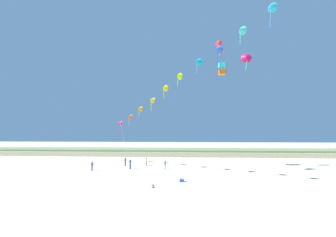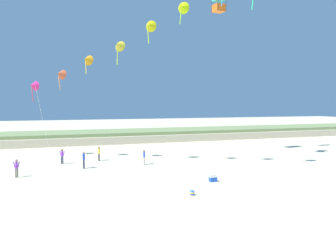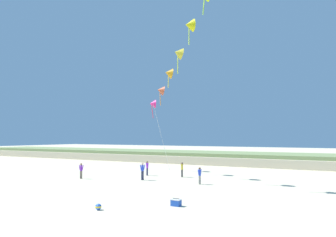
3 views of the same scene
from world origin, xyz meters
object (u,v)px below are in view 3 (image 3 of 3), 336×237
at_px(beach_cooler, 176,203).
at_px(person_near_left, 182,169).
at_px(person_near_right, 200,174).
at_px(person_far_right, 147,167).
at_px(person_mid_center, 81,170).
at_px(person_far_left, 142,170).
at_px(beach_ball, 98,207).

bearing_deg(beach_cooler, person_near_left, 116.91).
height_order(person_near_right, person_far_right, person_far_right).
xyz_separation_m(person_near_left, person_mid_center, (-7.90, -6.32, 0.02)).
height_order(person_near_right, person_far_left, person_far_left).
relative_size(person_near_left, person_far_left, 0.90).
xyz_separation_m(person_near_right, beach_ball, (-0.36, -12.68, -0.68)).
distance_m(person_mid_center, person_far_left, 6.21).
bearing_deg(person_far_left, person_mid_center, -158.92).
height_order(person_near_left, beach_ball, person_near_left).
bearing_deg(person_near_right, person_near_left, 134.29).
distance_m(person_near_right, person_far_left, 6.01).
distance_m(person_far_left, beach_cooler, 12.95).
bearing_deg(person_mid_center, beach_ball, -42.16).
bearing_deg(person_far_left, beach_ball, -65.84).
bearing_deg(beach_ball, beach_cooler, 44.77).
bearing_deg(person_near_left, beach_ball, -78.00).
relative_size(person_near_right, person_far_right, 0.97).
bearing_deg(person_mid_center, person_far_right, 54.65).
distance_m(person_mid_center, beach_ball, 15.46).
bearing_deg(beach_cooler, person_near_right, 107.17).
relative_size(person_mid_center, beach_cooler, 2.66).
bearing_deg(person_near_right, person_mid_center, -168.89).
height_order(person_far_left, beach_ball, person_far_left).
relative_size(person_near_right, beach_cooler, 2.56).
xyz_separation_m(person_far_left, beach_cooler, (8.93, -9.35, -0.76)).
bearing_deg(person_near_right, beach_ball, -91.62).
bearing_deg(person_far_right, beach_cooler, -50.12).
bearing_deg(beach_cooler, beach_ball, -135.23).
bearing_deg(beach_cooler, person_far_right, 129.88).
distance_m(person_mid_center, beach_cooler, 16.37).
relative_size(person_near_left, beach_cooler, 2.61).
xyz_separation_m(person_far_right, beach_ball, (7.42, -16.05, -0.70)).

